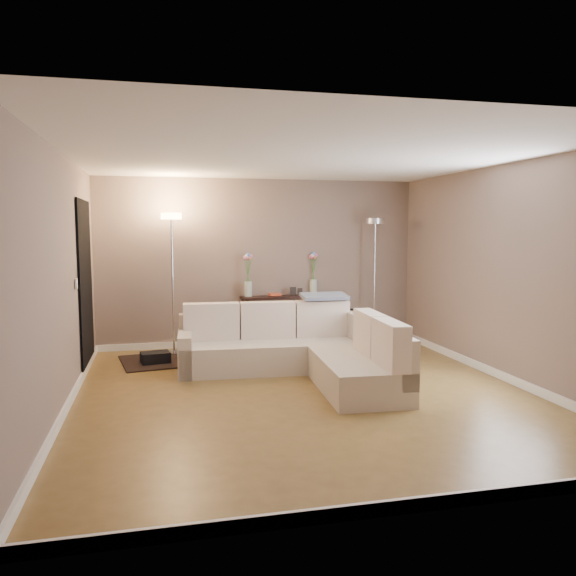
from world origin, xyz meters
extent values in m
cube|color=brown|center=(0.00, 0.00, -0.01)|extent=(5.00, 5.50, 0.01)
cube|color=white|center=(0.00, 0.00, 2.60)|extent=(5.00, 5.50, 0.01)
cube|color=gray|center=(0.00, 2.76, 1.30)|extent=(5.00, 0.02, 2.60)
cube|color=gray|center=(0.00, -2.76, 1.30)|extent=(5.00, 0.02, 2.60)
cube|color=gray|center=(-2.51, 0.00, 1.30)|extent=(0.02, 5.50, 2.60)
cube|color=gray|center=(2.51, 0.00, 1.30)|extent=(0.02, 5.50, 2.60)
cube|color=white|center=(0.00, 2.73, 0.05)|extent=(5.00, 0.03, 0.10)
cube|color=white|center=(0.00, -2.73, 0.05)|extent=(5.00, 0.03, 0.10)
cube|color=white|center=(-2.48, 0.00, 0.05)|extent=(0.03, 5.50, 0.10)
cube|color=white|center=(2.48, 0.00, 0.05)|extent=(0.03, 5.50, 0.10)
cube|color=black|center=(-2.48, 1.70, 1.10)|extent=(0.02, 1.20, 2.20)
cube|color=white|center=(-2.48, 0.85, 1.20)|extent=(0.02, 0.08, 0.12)
cube|color=beige|center=(-0.12, 1.14, 0.19)|extent=(2.47, 0.98, 0.37)
cube|color=beige|center=(-0.10, 1.47, 0.45)|extent=(2.43, 0.32, 0.52)
cube|color=beige|center=(-1.25, 1.20, 0.26)|extent=(0.22, 0.85, 0.52)
cube|color=beige|center=(0.61, -0.07, 0.19)|extent=(0.92, 1.54, 0.37)
cube|color=beige|center=(0.96, 0.33, 0.45)|extent=(0.32, 2.34, 0.52)
cube|color=#F5DCC8|center=(-0.90, 1.41, 0.62)|extent=(0.74, 0.25, 0.49)
cube|color=#F5DCC8|center=(-0.15, 1.37, 0.62)|extent=(0.74, 0.25, 0.49)
cube|color=#F5DCC8|center=(0.60, 1.32, 0.62)|extent=(0.74, 0.25, 0.49)
cube|color=#F5DCC8|center=(0.85, 0.20, 0.62)|extent=(0.24, 0.68, 0.49)
cube|color=#F5DCC8|center=(0.81, -0.50, 0.62)|extent=(0.24, 0.68, 0.49)
cube|color=slate|center=(0.63, 1.33, 0.92)|extent=(0.62, 0.36, 0.08)
cube|color=black|center=(0.32, 2.65, 0.76)|extent=(1.30, 0.47, 0.04)
cube|color=black|center=(-0.25, 2.45, 0.37)|extent=(0.05, 0.05, 0.74)
cube|color=black|center=(-0.28, 2.73, 0.37)|extent=(0.05, 0.05, 0.74)
cube|color=black|center=(0.92, 2.57, 0.37)|extent=(0.05, 0.05, 0.74)
cube|color=black|center=(0.89, 2.84, 0.37)|extent=(0.05, 0.05, 0.74)
cube|color=black|center=(0.32, 2.65, 0.18)|extent=(1.22, 0.43, 0.03)
cube|color=#BF3333|center=(-0.20, 2.60, 0.28)|extent=(0.04, 0.16, 0.19)
cube|color=#3359A5|center=(-0.16, 2.60, 0.29)|extent=(0.05, 0.16, 0.21)
cube|color=gold|center=(-0.11, 2.61, 0.30)|extent=(0.06, 0.16, 0.23)
cube|color=#3F7F4C|center=(-0.06, 2.61, 0.28)|extent=(0.06, 0.16, 0.19)
cube|color=#994C99|center=(-0.02, 2.62, 0.29)|extent=(0.04, 0.16, 0.21)
cube|color=orange|center=(0.02, 2.62, 0.30)|extent=(0.05, 0.16, 0.23)
cube|color=#262626|center=(0.07, 2.62, 0.28)|extent=(0.06, 0.16, 0.19)
cube|color=#4C99B2|center=(0.12, 2.63, 0.29)|extent=(0.06, 0.16, 0.21)
cube|color=#B2A58C|center=(0.17, 2.63, 0.30)|extent=(0.04, 0.16, 0.23)
cube|color=brown|center=(0.21, 2.64, 0.28)|extent=(0.05, 0.16, 0.19)
cube|color=navy|center=(0.25, 2.64, 0.29)|extent=(0.06, 0.16, 0.21)
cube|color=gold|center=(0.30, 2.65, 0.30)|extent=(0.06, 0.16, 0.23)
cube|color=black|center=(0.31, 2.82, 1.15)|extent=(0.90, 0.13, 0.71)
cube|color=white|center=(0.31, 2.79, 1.15)|extent=(0.78, 0.09, 0.59)
cube|color=#DD4D27|center=(0.21, 2.61, 0.81)|extent=(0.19, 0.13, 0.04)
cube|color=black|center=(0.50, 2.62, 0.85)|extent=(0.10, 0.03, 0.13)
cube|color=black|center=(0.62, 2.63, 0.84)|extent=(0.08, 0.03, 0.11)
cylinder|color=silver|center=(-0.21, 2.60, 0.91)|extent=(0.13, 0.13, 0.24)
cylinder|color=#38722D|center=(-0.23, 2.59, 1.18)|extent=(0.10, 0.02, 0.40)
sphere|color=#E5598C|center=(-0.25, 2.59, 1.39)|extent=(0.08, 0.08, 0.07)
cylinder|color=#38722D|center=(-0.22, 2.60, 1.19)|extent=(0.05, 0.01, 0.43)
sphere|color=white|center=(-0.23, 2.59, 1.41)|extent=(0.08, 0.08, 0.07)
cylinder|color=#38722D|center=(-0.21, 2.60, 1.20)|extent=(0.01, 0.01, 0.45)
sphere|color=#598CE5|center=(-0.21, 2.60, 1.43)|extent=(0.08, 0.08, 0.07)
cylinder|color=#38722D|center=(-0.21, 2.60, 1.18)|extent=(0.05, 0.01, 0.41)
sphere|color=#E58C4C|center=(-0.19, 2.60, 1.39)|extent=(0.08, 0.08, 0.07)
cylinder|color=#38722D|center=(-0.20, 2.60, 1.19)|extent=(0.10, 0.02, 0.42)
sphere|color=#D866B2|center=(-0.18, 2.60, 1.41)|extent=(0.08, 0.08, 0.07)
cylinder|color=silver|center=(0.86, 2.70, 0.91)|extent=(0.13, 0.13, 0.24)
cylinder|color=#38722D|center=(0.84, 2.70, 1.18)|extent=(0.10, 0.02, 0.40)
sphere|color=#E5598C|center=(0.82, 2.70, 1.39)|extent=(0.08, 0.08, 0.07)
cylinder|color=#38722D|center=(0.85, 2.70, 1.19)|extent=(0.05, 0.01, 0.43)
sphere|color=white|center=(0.84, 2.70, 1.41)|extent=(0.08, 0.08, 0.07)
cylinder|color=#38722D|center=(0.86, 2.70, 1.20)|extent=(0.01, 0.01, 0.45)
sphere|color=#598CE5|center=(0.86, 2.70, 1.43)|extent=(0.08, 0.08, 0.07)
cylinder|color=#38722D|center=(0.87, 2.70, 1.18)|extent=(0.05, 0.01, 0.41)
sphere|color=#E58C4C|center=(0.88, 2.71, 1.39)|extent=(0.08, 0.08, 0.07)
cylinder|color=#38722D|center=(0.88, 2.71, 1.19)|extent=(0.10, 0.02, 0.42)
sphere|color=#D866B2|center=(0.90, 2.71, 1.41)|extent=(0.08, 0.08, 0.07)
cylinder|color=silver|center=(-1.36, 2.34, 0.02)|extent=(0.31, 0.31, 0.03)
cylinder|color=silver|center=(-1.36, 2.34, 0.99)|extent=(0.03, 0.03, 1.96)
cylinder|color=#FFBF72|center=(-1.36, 2.34, 2.01)|extent=(0.34, 0.34, 0.09)
cylinder|color=silver|center=(1.78, 2.39, 0.02)|extent=(0.31, 0.31, 0.03)
cylinder|color=silver|center=(1.78, 2.39, 0.97)|extent=(0.03, 0.03, 1.90)
cylinder|color=silver|center=(1.78, 2.39, 1.95)|extent=(0.34, 0.34, 0.09)
cube|color=black|center=(-1.41, 1.94, 0.01)|extent=(1.49, 1.22, 0.02)
cube|color=black|center=(-1.63, 1.80, 0.03)|extent=(0.42, 0.33, 0.25)
camera|label=1|loc=(-1.56, -5.92, 1.82)|focal=35.00mm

